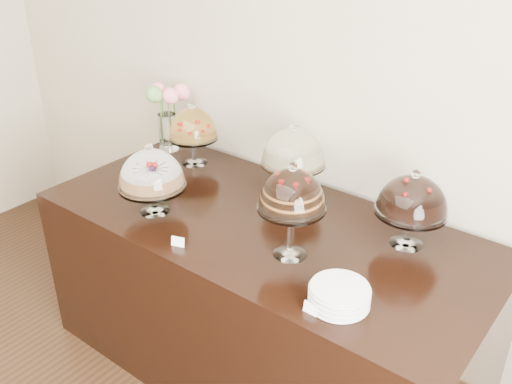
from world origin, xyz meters
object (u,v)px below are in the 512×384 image
Objects in this scene: cake_stand_dark_choco at (413,198)px; cake_stand_choco_layer at (292,193)px; cake_stand_sugar_sponge at (151,172)px; flower_vase at (167,109)px; display_counter at (262,297)px; plate_stack at (339,296)px; cake_stand_fruit_tart at (193,126)px; cake_stand_cheesecake at (294,150)px.

cake_stand_choco_layer is at bearing -132.84° from cake_stand_dark_choco.
cake_stand_sugar_sponge is 0.78m from flower_vase.
cake_stand_sugar_sponge is at bearing -156.13° from cake_stand_dark_choco.
display_counter is 0.80m from cake_stand_choco_layer.
cake_stand_dark_choco is at bearing 47.16° from cake_stand_choco_layer.
flower_vase is (-0.98, 0.35, 0.70)m from display_counter.
cake_stand_fruit_tart is at bearing 155.48° from plate_stack.
cake_stand_fruit_tart reaches higher than cake_stand_dark_choco.
flower_vase reaches higher than cake_stand_dark_choco.
flower_vase reaches higher than cake_stand_sugar_sponge.
cake_stand_cheesecake is (0.45, 0.54, 0.05)m from cake_stand_sugar_sponge.
cake_stand_cheesecake is 1.78× the size of plate_stack.
cake_stand_choco_layer is 1.07m from cake_stand_fruit_tart.
cake_stand_choco_layer is 1.06× the size of flower_vase.
cake_stand_sugar_sponge is 0.82× the size of cake_stand_choco_layer.
cake_stand_sugar_sponge is 0.75m from cake_stand_choco_layer.
plate_stack is at bearing -22.71° from flower_vase.
cake_stand_sugar_sponge is 0.87× the size of flower_vase.
cake_stand_fruit_tart is (-1.33, 0.04, -0.00)m from cake_stand_dark_choco.
cake_stand_fruit_tart is at bearing 156.04° from cake_stand_choco_layer.
flower_vase is at bearing 158.25° from cake_stand_choco_layer.
cake_stand_cheesecake is 1.11× the size of cake_stand_dark_choco.
cake_stand_cheesecake is at bearing 0.51° from cake_stand_fruit_tart.
cake_stand_sugar_sponge is at bearing -153.12° from display_counter.
display_counter is 5.98× the size of cake_stand_fruit_tart.
cake_stand_dark_choco is at bearing 21.43° from display_counter.
cake_stand_choco_layer is (0.26, -0.14, 0.75)m from display_counter.
cake_stand_fruit_tart is (-0.71, 0.29, 0.68)m from display_counter.
cake_stand_sugar_sponge is at bearing -49.94° from flower_vase.
cake_stand_cheesecake is 0.98× the size of flower_vase.
cake_stand_dark_choco is (1.10, 0.49, 0.02)m from cake_stand_sugar_sponge.
plate_stack is (0.34, -0.17, -0.25)m from cake_stand_choco_layer.
cake_stand_sugar_sponge reaches higher than plate_stack.
cake_stand_cheesecake is (-0.03, 0.29, 0.71)m from display_counter.
cake_stand_cheesecake is 0.68m from cake_stand_fruit_tart.
cake_stand_sugar_sponge is 0.89× the size of cake_stand_cheesecake.
plate_stack is (0.60, -0.31, 0.49)m from display_counter.
display_counter is at bearing 151.00° from cake_stand_choco_layer.
plate_stack is at bearing -91.94° from cake_stand_dark_choco.
cake_stand_cheesecake is (-0.29, 0.44, -0.04)m from cake_stand_choco_layer.
plate_stack is (1.31, -0.60, -0.18)m from cake_stand_fruit_tart.
cake_stand_cheesecake is at bearing 136.36° from plate_stack.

